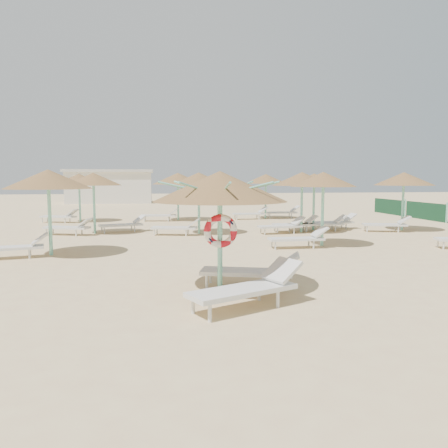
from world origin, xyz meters
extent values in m
plane|color=#D8BF83|center=(0.00, 0.00, 0.00)|extent=(120.00, 120.00, 0.00)
cylinder|color=#80DEC2|center=(-0.24, -0.13, 1.07)|extent=(0.11, 0.11, 2.15)
cone|color=olive|center=(-0.24, -0.13, 2.25)|extent=(2.87, 2.87, 0.64)
cylinder|color=#80DEC2|center=(-0.24, -0.13, 2.00)|extent=(0.20, 0.20, 0.12)
cylinder|color=#80DEC2|center=(0.41, -0.13, 2.19)|extent=(1.30, 0.04, 0.33)
cylinder|color=#80DEC2|center=(0.22, 0.34, 2.19)|extent=(0.95, 0.95, 0.33)
cylinder|color=#80DEC2|center=(-0.24, 0.53, 2.19)|extent=(0.04, 1.30, 0.33)
cylinder|color=#80DEC2|center=(-0.71, 0.34, 2.19)|extent=(0.95, 0.95, 0.33)
cylinder|color=#80DEC2|center=(-0.90, -0.13, 2.19)|extent=(1.30, 0.04, 0.33)
cylinder|color=#80DEC2|center=(-0.71, -0.59, 2.19)|extent=(0.95, 0.95, 0.33)
cylinder|color=#80DEC2|center=(-0.24, -0.79, 2.19)|extent=(0.04, 1.30, 0.33)
cylinder|color=#80DEC2|center=(0.22, -0.59, 2.19)|extent=(0.95, 0.95, 0.33)
torus|color=red|center=(-0.24, -0.23, 1.30)|extent=(0.72, 0.15, 0.72)
cylinder|color=silver|center=(-0.73, -2.23, 0.16)|extent=(0.07, 0.07, 0.31)
cylinder|color=silver|center=(-0.97, -1.73, 0.16)|extent=(0.07, 0.07, 0.31)
cylinder|color=silver|center=(0.63, -1.59, 0.16)|extent=(0.07, 0.07, 0.31)
cylinder|color=silver|center=(0.40, -1.09, 0.16)|extent=(0.07, 0.07, 0.31)
cube|color=silver|center=(-0.04, -1.60, 0.36)|extent=(2.21, 1.53, 0.09)
cube|color=silver|center=(0.82, -1.20, 0.63)|extent=(0.77, 0.84, 0.41)
cylinder|color=silver|center=(-0.52, 0.01, 0.15)|extent=(0.06, 0.06, 0.30)
cylinder|color=silver|center=(-0.37, 0.52, 0.15)|extent=(0.06, 0.06, 0.30)
cylinder|color=silver|center=(0.85, -0.41, 0.15)|extent=(0.06, 0.06, 0.30)
cylinder|color=silver|center=(1.00, 0.10, 0.15)|extent=(0.06, 0.06, 0.30)
cube|color=silver|center=(0.37, 0.02, 0.34)|extent=(2.12, 1.22, 0.08)
cube|color=silver|center=(1.23, -0.25, 0.59)|extent=(0.68, 0.76, 0.39)
cylinder|color=#80DEC2|center=(-4.88, 4.94, 1.15)|extent=(0.11, 0.11, 2.30)
cone|color=olive|center=(-4.88, 4.94, 2.39)|extent=(2.66, 2.66, 0.60)
cylinder|color=#80DEC2|center=(-4.88, 4.94, 2.15)|extent=(0.20, 0.20, 0.12)
cylinder|color=silver|center=(-5.39, 4.42, 0.14)|extent=(0.06, 0.06, 0.28)
cylinder|color=silver|center=(-5.50, 4.90, 0.14)|extent=(0.06, 0.06, 0.28)
cube|color=silver|center=(-5.98, 4.54, 0.32)|extent=(1.99, 1.02, 0.08)
cube|color=silver|center=(-5.15, 4.73, 0.56)|extent=(0.61, 0.69, 0.36)
cylinder|color=#80DEC2|center=(-4.25, 10.36, 1.15)|extent=(0.11, 0.11, 2.30)
cone|color=olive|center=(-4.25, 10.36, 2.38)|extent=(2.42, 2.42, 0.54)
cylinder|color=#80DEC2|center=(-4.25, 10.36, 2.15)|extent=(0.20, 0.20, 0.12)
cylinder|color=silver|center=(-6.19, 9.98, 0.14)|extent=(0.06, 0.06, 0.28)
cylinder|color=silver|center=(-6.03, 10.45, 0.14)|extent=(0.06, 0.06, 0.28)
cylinder|color=silver|center=(-4.91, 9.55, 0.14)|extent=(0.06, 0.06, 0.28)
cylinder|color=silver|center=(-4.75, 10.02, 0.14)|extent=(0.06, 0.06, 0.28)
cube|color=silver|center=(-5.35, 9.96, 0.32)|extent=(2.00, 1.20, 0.08)
cube|color=silver|center=(-4.55, 9.69, 0.56)|extent=(0.65, 0.72, 0.36)
cylinder|color=silver|center=(-3.83, 10.17, 0.14)|extent=(0.06, 0.06, 0.28)
cylinder|color=silver|center=(-3.99, 10.64, 0.14)|extent=(0.06, 0.06, 0.28)
cylinder|color=silver|center=(-2.55, 10.60, 0.14)|extent=(0.06, 0.06, 0.28)
cylinder|color=silver|center=(-2.71, 11.07, 0.14)|extent=(0.06, 0.06, 0.28)
cube|color=silver|center=(-3.15, 10.66, 0.32)|extent=(2.00, 1.20, 0.08)
cube|color=silver|center=(-2.35, 10.93, 0.56)|extent=(0.65, 0.72, 0.36)
cylinder|color=#80DEC2|center=(-5.78, 15.97, 1.15)|extent=(0.11, 0.11, 2.30)
cone|color=olive|center=(-5.78, 15.97, 2.38)|extent=(2.52, 2.52, 0.57)
cylinder|color=#80DEC2|center=(-5.78, 15.97, 2.15)|extent=(0.20, 0.20, 0.12)
cylinder|color=silver|center=(-7.72, 15.60, 0.14)|extent=(0.06, 0.06, 0.28)
cylinder|color=silver|center=(-7.56, 16.07, 0.14)|extent=(0.06, 0.06, 0.28)
cylinder|color=silver|center=(-6.45, 15.15, 0.14)|extent=(0.06, 0.06, 0.28)
cylinder|color=silver|center=(-6.28, 15.63, 0.14)|extent=(0.06, 0.06, 0.28)
cube|color=silver|center=(-6.88, 15.57, 0.32)|extent=(2.00, 1.21, 0.08)
cube|color=silver|center=(-6.08, 15.29, 0.56)|extent=(0.66, 0.73, 0.36)
cylinder|color=#80DEC2|center=(0.26, 9.58, 1.15)|extent=(0.11, 0.11, 2.30)
cone|color=olive|center=(0.26, 9.58, 2.38)|extent=(2.51, 2.51, 0.57)
cylinder|color=#80DEC2|center=(0.26, 9.58, 2.15)|extent=(0.20, 0.20, 0.12)
cylinder|color=silver|center=(-1.67, 9.12, 0.14)|extent=(0.06, 0.06, 0.28)
cylinder|color=silver|center=(-1.56, 9.61, 0.14)|extent=(0.06, 0.06, 0.28)
cylinder|color=silver|center=(-0.36, 8.81, 0.14)|extent=(0.06, 0.06, 0.28)
cylinder|color=silver|center=(-0.24, 9.30, 0.14)|extent=(0.06, 0.06, 0.28)
cube|color=silver|center=(-0.84, 9.18, 0.32)|extent=(1.99, 1.04, 0.08)
cube|color=silver|center=(-0.01, 8.99, 0.56)|extent=(0.61, 0.70, 0.36)
cylinder|color=#80DEC2|center=(-0.32, 15.90, 1.15)|extent=(0.11, 0.11, 2.30)
cone|color=olive|center=(-0.32, 15.90, 2.40)|extent=(2.90, 2.90, 0.65)
cylinder|color=#80DEC2|center=(-0.32, 15.90, 2.15)|extent=(0.20, 0.20, 0.12)
cylinder|color=silver|center=(-2.24, 15.36, 0.14)|extent=(0.06, 0.06, 0.28)
cylinder|color=silver|center=(-2.18, 15.85, 0.14)|extent=(0.06, 0.06, 0.28)
cylinder|color=silver|center=(-0.90, 15.18, 0.14)|extent=(0.06, 0.06, 0.28)
cylinder|color=silver|center=(-0.84, 15.68, 0.14)|extent=(0.06, 0.06, 0.28)
cube|color=silver|center=(-1.42, 15.50, 0.32)|extent=(1.96, 0.86, 0.08)
cube|color=silver|center=(-0.57, 15.39, 0.56)|extent=(0.56, 0.66, 0.36)
cylinder|color=#80DEC2|center=(4.29, 5.49, 1.15)|extent=(0.11, 0.11, 2.30)
cone|color=olive|center=(4.29, 5.49, 2.38)|extent=(2.32, 2.32, 0.52)
cylinder|color=#80DEC2|center=(4.29, 5.49, 2.15)|extent=(0.20, 0.20, 0.12)
cylinder|color=silver|center=(2.39, 4.85, 0.14)|extent=(0.06, 0.06, 0.28)
cylinder|color=silver|center=(2.40, 5.35, 0.14)|extent=(0.06, 0.06, 0.28)
cylinder|color=silver|center=(3.74, 4.83, 0.14)|extent=(0.06, 0.06, 0.28)
cylinder|color=silver|center=(3.75, 5.33, 0.14)|extent=(0.06, 0.06, 0.28)
cube|color=silver|center=(3.19, 5.09, 0.32)|extent=(1.91, 0.64, 0.08)
cube|color=silver|center=(4.04, 5.08, 0.56)|extent=(0.49, 0.61, 0.36)
cylinder|color=#80DEC2|center=(4.86, 9.39, 1.15)|extent=(0.11, 0.11, 2.30)
cone|color=olive|center=(4.86, 9.39, 2.39)|extent=(2.66, 2.66, 0.60)
cylinder|color=#80DEC2|center=(4.86, 9.39, 2.15)|extent=(0.20, 0.20, 0.12)
cylinder|color=silver|center=(2.99, 8.66, 0.14)|extent=(0.06, 0.06, 0.28)
cylinder|color=silver|center=(2.94, 9.15, 0.14)|extent=(0.06, 0.06, 0.28)
cylinder|color=silver|center=(4.33, 8.79, 0.14)|extent=(0.06, 0.06, 0.28)
cylinder|color=silver|center=(4.28, 9.29, 0.14)|extent=(0.06, 0.06, 0.28)
cube|color=silver|center=(3.76, 8.99, 0.32)|extent=(1.95, 0.81, 0.08)
cube|color=silver|center=(4.60, 9.07, 0.56)|extent=(0.54, 0.65, 0.36)
cylinder|color=silver|center=(5.14, 9.52, 0.14)|extent=(0.06, 0.06, 0.28)
cylinder|color=silver|center=(5.19, 10.02, 0.14)|extent=(0.06, 0.06, 0.28)
cylinder|color=silver|center=(6.48, 9.38, 0.14)|extent=(0.06, 0.06, 0.28)
cylinder|color=silver|center=(6.53, 9.88, 0.14)|extent=(0.06, 0.06, 0.28)
cube|color=silver|center=(5.96, 9.69, 0.32)|extent=(1.95, 0.81, 0.08)
cube|color=silver|center=(6.80, 9.60, 0.56)|extent=(0.54, 0.65, 0.36)
cylinder|color=#80DEC2|center=(4.94, 16.19, 1.15)|extent=(0.11, 0.11, 2.30)
cone|color=olive|center=(4.94, 16.19, 2.38)|extent=(2.50, 2.50, 0.56)
cylinder|color=#80DEC2|center=(4.94, 16.19, 2.15)|extent=(0.20, 0.20, 0.12)
cylinder|color=silver|center=(3.05, 15.52, 0.14)|extent=(0.06, 0.06, 0.28)
cylinder|color=silver|center=(3.04, 16.02, 0.14)|extent=(0.06, 0.06, 0.28)
cylinder|color=silver|center=(4.40, 15.56, 0.14)|extent=(0.06, 0.06, 0.28)
cylinder|color=silver|center=(4.38, 16.06, 0.14)|extent=(0.06, 0.06, 0.28)
cube|color=silver|center=(3.84, 15.79, 0.32)|extent=(1.92, 0.69, 0.08)
cube|color=silver|center=(4.69, 15.82, 0.56)|extent=(0.51, 0.62, 0.36)
cylinder|color=silver|center=(5.24, 16.27, 0.14)|extent=(0.06, 0.06, 0.28)
cylinder|color=silver|center=(5.25, 16.77, 0.14)|extent=(0.06, 0.06, 0.28)
cylinder|color=silver|center=(6.58, 16.22, 0.14)|extent=(0.06, 0.06, 0.28)
cylinder|color=silver|center=(6.60, 16.72, 0.14)|extent=(0.06, 0.06, 0.28)
cube|color=silver|center=(6.04, 16.49, 0.32)|extent=(1.92, 0.69, 0.08)
cube|color=silver|center=(6.89, 16.46, 0.56)|extent=(0.51, 0.62, 0.36)
cylinder|color=silver|center=(8.06, 4.00, 0.14)|extent=(0.06, 0.06, 0.28)
cylinder|color=silver|center=(8.18, 4.49, 0.14)|extent=(0.06, 0.06, 0.28)
cylinder|color=#80DEC2|center=(9.73, 9.34, 1.15)|extent=(0.11, 0.11, 2.30)
cone|color=olive|center=(9.73, 9.34, 2.39)|extent=(2.69, 2.69, 0.60)
cylinder|color=#80DEC2|center=(9.73, 9.34, 2.15)|extent=(0.20, 0.20, 0.12)
cylinder|color=silver|center=(7.79, 8.91, 0.14)|extent=(0.06, 0.06, 0.28)
cylinder|color=silver|center=(7.93, 9.39, 0.14)|extent=(0.06, 0.06, 0.28)
cylinder|color=silver|center=(9.09, 8.55, 0.14)|extent=(0.06, 0.06, 0.28)
cylinder|color=silver|center=(9.23, 9.03, 0.14)|extent=(0.06, 0.06, 0.28)
cube|color=silver|center=(8.63, 8.94, 0.32)|extent=(2.00, 1.11, 0.08)
cube|color=silver|center=(9.45, 8.71, 0.56)|extent=(0.63, 0.71, 0.36)
cylinder|color=#80DEC2|center=(5.67, 10.05, 1.15)|extent=(0.11, 0.11, 2.30)
cone|color=olive|center=(5.67, 10.05, 2.38)|extent=(2.29, 2.29, 0.51)
cylinder|color=#80DEC2|center=(5.67, 10.05, 2.15)|extent=(0.20, 0.20, 0.12)
cylinder|color=silver|center=(3.77, 9.41, 0.14)|extent=(0.06, 0.06, 0.28)
cylinder|color=silver|center=(3.78, 9.91, 0.14)|extent=(0.06, 0.06, 0.28)
cylinder|color=silver|center=(5.12, 9.39, 0.14)|extent=(0.06, 0.06, 0.28)
cylinder|color=silver|center=(5.13, 9.89, 0.14)|extent=(0.06, 0.06, 0.28)
cube|color=silver|center=(4.57, 9.65, 0.32)|extent=(1.91, 0.65, 0.08)
cube|color=silver|center=(5.42, 9.64, 0.56)|extent=(0.49, 0.61, 0.36)
cylinder|color=silver|center=(5.98, 10.09, 0.14)|extent=(0.06, 0.06, 0.28)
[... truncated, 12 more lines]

